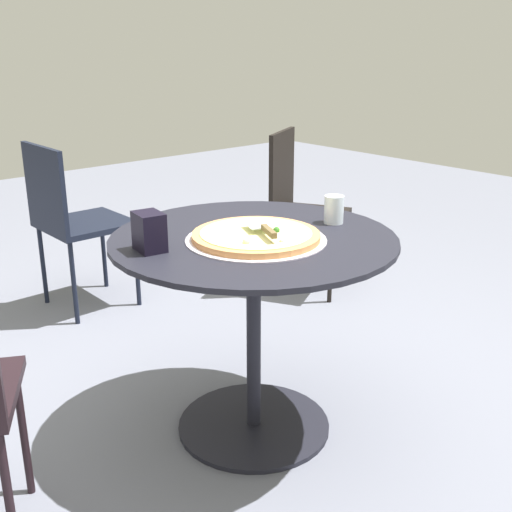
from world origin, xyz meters
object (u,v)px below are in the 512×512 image
at_px(napkin_dispenser, 149,232).
at_px(pizza_on_tray, 256,236).
at_px(pizza_server, 264,228).
at_px(patio_chair_near, 71,214).
at_px(patio_chair_far, 299,200).
at_px(patio_table, 254,293).
at_px(drinking_cup, 334,209).

bearing_deg(napkin_dispenser, pizza_on_tray, 75.82).
height_order(pizza_on_tray, napkin_dispenser, napkin_dispenser).
xyz_separation_m(pizza_server, napkin_dispenser, (0.32, -0.18, 0.01)).
bearing_deg(patio_chair_near, patio_chair_far, 153.05).
height_order(patio_table, napkin_dispenser, napkin_dispenser).
height_order(pizza_server, napkin_dispenser, napkin_dispenser).
relative_size(pizza_on_tray, napkin_dispenser, 3.81).
bearing_deg(patio_chair_far, napkin_dispenser, 28.75).
xyz_separation_m(pizza_server, patio_chair_near, (-0.05, -1.53, -0.28)).
distance_m(pizza_server, patio_chair_far, 1.53).
xyz_separation_m(napkin_dispenser, patio_chair_far, (-1.46, -0.80, -0.29)).
bearing_deg(patio_table, pizza_server, 73.80).
relative_size(pizza_server, patio_chair_far, 0.24).
relative_size(pizza_on_tray, drinking_cup, 4.68).
distance_m(pizza_server, napkin_dispenser, 0.37).
distance_m(patio_table, pizza_server, 0.27).
height_order(patio_table, drinking_cup, drinking_cup).
bearing_deg(drinking_cup, pizza_server, 1.41).
bearing_deg(patio_chair_near, pizza_server, 88.23).
bearing_deg(patio_chair_far, drinking_cup, 50.53).
distance_m(pizza_on_tray, napkin_dispenser, 0.35).
bearing_deg(napkin_dispenser, pizza_server, 70.35).
distance_m(patio_chair_near, patio_chair_far, 1.23).
relative_size(pizza_server, napkin_dispenser, 1.73).
relative_size(napkin_dispenser, patio_chair_near, 0.14).
xyz_separation_m(patio_table, pizza_on_tray, (0.02, 0.04, 0.22)).
xyz_separation_m(pizza_server, drinking_cup, (-0.34, -0.01, -0.00)).
height_order(pizza_server, drinking_cup, drinking_cup).
height_order(patio_table, patio_chair_far, patio_chair_far).
distance_m(pizza_on_tray, pizza_server, 0.05).
bearing_deg(patio_chair_near, patio_table, 89.02).
height_order(patio_table, pizza_on_tray, pizza_on_tray).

